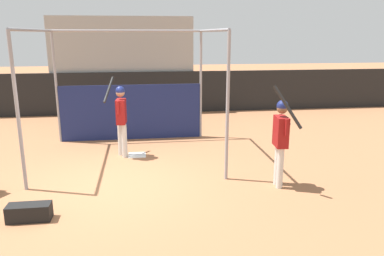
# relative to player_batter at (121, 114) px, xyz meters

# --- Properties ---
(ground_plane) EXTENTS (60.00, 60.00, 0.00)m
(ground_plane) POSITION_rel_player_batter_xyz_m (-0.14, -1.83, -1.07)
(ground_plane) COLOR #9E6642
(outfield_wall) EXTENTS (24.00, 0.12, 1.59)m
(outfield_wall) POSITION_rel_player_batter_xyz_m (-0.14, 5.26, -0.28)
(outfield_wall) COLOR black
(outfield_wall) RESTS_ON ground
(bleacher_section) EXTENTS (5.40, 4.00, 3.67)m
(bleacher_section) POSITION_rel_player_batter_xyz_m (-0.14, 7.32, 0.76)
(bleacher_section) COLOR #9E9E99
(bleacher_section) RESTS_ON ground
(batting_cage) EXTENTS (4.13, 3.50, 3.11)m
(batting_cage) POSITION_rel_player_batter_xyz_m (0.22, 1.04, 0.21)
(batting_cage) COLOR gray
(batting_cage) RESTS_ON ground
(home_plate) EXTENTS (0.44, 0.44, 0.02)m
(home_plate) POSITION_rel_player_batter_xyz_m (0.36, -0.01, -1.07)
(home_plate) COLOR white
(home_plate) RESTS_ON ground
(player_batter) EXTENTS (0.54, 0.91, 1.94)m
(player_batter) POSITION_rel_player_batter_xyz_m (0.00, 0.00, 0.00)
(player_batter) COLOR silver
(player_batter) RESTS_ON ground
(player_waiting) EXTENTS (0.53, 0.78, 2.10)m
(player_waiting) POSITION_rel_player_batter_xyz_m (3.20, -2.40, -0.01)
(player_waiting) COLOR silver
(player_waiting) RESTS_ON ground
(equipment_bag) EXTENTS (0.70, 0.28, 0.28)m
(equipment_bag) POSITION_rel_player_batter_xyz_m (-1.39, -3.20, -0.93)
(equipment_bag) COLOR black
(equipment_bag) RESTS_ON ground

